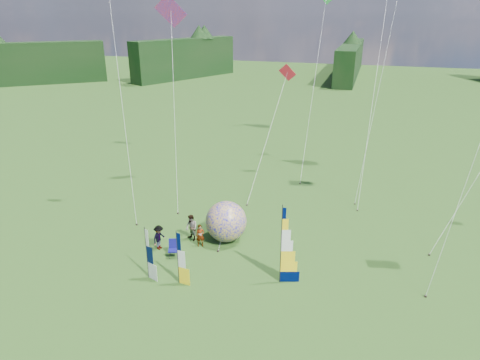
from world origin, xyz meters
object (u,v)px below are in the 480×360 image
(side_banner_far, at_px, (147,254))
(kite_whale, at_px, (378,65))
(feather_banner_main, at_px, (281,246))
(spectator_b, at_px, (191,228))
(camp_chair, at_px, (173,249))
(side_banner_left, at_px, (178,258))
(spectator_a, at_px, (200,236))
(spectator_c, at_px, (159,237))
(spectator_d, at_px, (228,225))
(bol_inflatable, at_px, (226,221))

(side_banner_far, distance_m, kite_whale, 24.18)
(feather_banner_main, xyz_separation_m, side_banner_far, (-7.44, -1.83, -0.76))
(spectator_b, height_order, camp_chair, spectator_b)
(side_banner_left, bearing_deg, spectator_a, 102.00)
(camp_chair, height_order, kite_whale, kite_whale)
(spectator_a, height_order, kite_whale, kite_whale)
(spectator_c, xyz_separation_m, spectator_d, (3.67, 3.08, -0.07))
(bol_inflatable, distance_m, spectator_d, 0.90)
(spectator_c, bearing_deg, feather_banner_main, -90.21)
(spectator_b, height_order, spectator_c, spectator_b)
(camp_chair, bearing_deg, bol_inflatable, 31.89)
(camp_chair, bearing_deg, spectator_a, 38.63)
(spectator_b, distance_m, kite_whale, 20.46)
(spectator_b, bearing_deg, spectator_a, -1.47)
(spectator_a, height_order, camp_chair, spectator_a)
(bol_inflatable, bearing_deg, spectator_d, 100.33)
(side_banner_far, distance_m, spectator_b, 4.91)
(feather_banner_main, bearing_deg, kite_whale, 59.72)
(spectator_a, distance_m, spectator_c, 2.68)
(camp_chair, bearing_deg, kite_whale, 37.79)
(spectator_b, bearing_deg, kite_whale, 85.45)
(side_banner_left, distance_m, side_banner_far, 1.94)
(camp_chair, xyz_separation_m, kite_whale, (11.10, 16.90, 9.79))
(spectator_c, bearing_deg, side_banner_far, -155.99)
(spectator_a, relative_size, kite_whale, 0.07)
(side_banner_left, bearing_deg, camp_chair, 128.42)
(spectator_d, bearing_deg, bol_inflatable, 116.20)
(side_banner_left, xyz_separation_m, camp_chair, (-1.51, 2.45, -1.06))
(camp_chair, distance_m, kite_whale, 22.46)
(side_banner_far, height_order, spectator_a, side_banner_far)
(side_banner_far, xyz_separation_m, kite_whale, (11.54, 19.36, 8.76))
(side_banner_far, bearing_deg, feather_banner_main, 34.84)
(spectator_c, xyz_separation_m, kite_whale, (12.40, 16.27, 9.52))
(spectator_a, distance_m, spectator_b, 1.06)
(bol_inflatable, bearing_deg, side_banner_left, -100.16)
(bol_inflatable, xyz_separation_m, spectator_c, (-3.79, -2.43, -0.54))
(feather_banner_main, bearing_deg, spectator_b, 139.10)
(spectator_c, distance_m, spectator_d, 4.79)
(spectator_d, xyz_separation_m, camp_chair, (-2.37, -3.70, -0.20))
(side_banner_left, relative_size, spectator_b, 1.78)
(side_banner_far, distance_m, bol_inflatable, 6.25)
(feather_banner_main, distance_m, spectator_d, 6.54)
(spectator_c, bearing_deg, spectator_a, -56.42)
(spectator_b, xyz_separation_m, spectator_c, (-1.55, -1.72, -0.08))
(bol_inflatable, height_order, spectator_d, bol_inflatable)
(spectator_a, relative_size, camp_chair, 1.34)
(kite_whale, bearing_deg, spectator_d, -104.79)
(spectator_c, bearing_deg, kite_whale, -28.91)
(feather_banner_main, bearing_deg, side_banner_left, -178.86)
(spectator_a, bearing_deg, spectator_c, -179.72)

